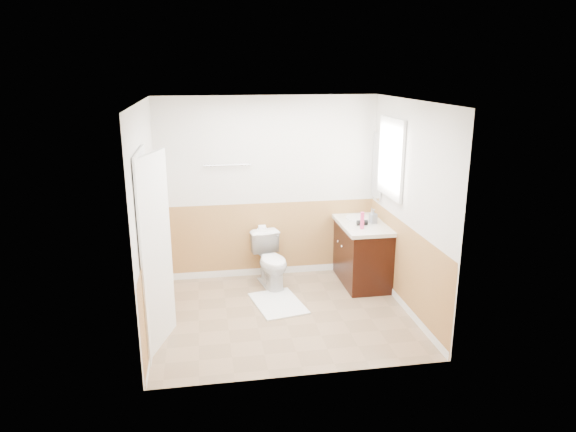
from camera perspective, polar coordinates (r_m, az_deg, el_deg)
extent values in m
plane|color=#8C7051|center=(6.34, -0.53, -10.71)|extent=(3.00, 3.00, 0.00)
plane|color=white|center=(5.67, -0.59, 12.48)|extent=(3.00, 3.00, 0.00)
plane|color=silver|center=(7.13, -2.19, 3.02)|extent=(3.00, 0.00, 3.00)
plane|color=silver|center=(4.66, 1.95, -4.04)|extent=(3.00, 0.00, 3.00)
plane|color=silver|center=(5.85, -15.23, -0.44)|extent=(0.00, 3.00, 3.00)
plane|color=silver|center=(6.29, 13.08, 0.84)|extent=(0.00, 3.00, 3.00)
plane|color=#BA884A|center=(7.32, -2.12, -2.72)|extent=(3.00, 0.00, 3.00)
plane|color=#BA884A|center=(4.98, 1.83, -12.13)|extent=(3.00, 0.00, 3.00)
plane|color=#BA884A|center=(6.10, -14.60, -7.21)|extent=(0.00, 2.60, 2.60)
plane|color=#BA884A|center=(6.51, 12.57, -5.55)|extent=(0.00, 2.60, 2.60)
imported|color=white|center=(6.99, -1.83, -4.92)|extent=(0.52, 0.76, 0.71)
cube|color=white|center=(6.58, -1.10, -9.55)|extent=(0.70, 0.89, 0.02)
cube|color=black|center=(7.20, 7.99, -4.05)|extent=(0.55, 1.10, 0.80)
sphere|color=silver|center=(6.98, 5.93, -3.33)|extent=(0.03, 0.03, 0.03)
sphere|color=#B4B5BA|center=(7.16, 5.51, -2.81)|extent=(0.03, 0.03, 0.03)
cube|color=silver|center=(7.07, 8.05, -0.81)|extent=(0.60, 1.15, 0.05)
cylinder|color=white|center=(7.20, 7.78, -0.20)|extent=(0.36, 0.36, 0.02)
cylinder|color=silver|center=(7.23, 9.16, 0.32)|extent=(0.02, 0.02, 0.14)
cylinder|color=#E43B74|center=(6.72, 8.14, -0.49)|extent=(0.05, 0.05, 0.22)
imported|color=gray|center=(6.99, 9.31, -0.01)|extent=(0.11, 0.11, 0.19)
cylinder|color=black|center=(6.89, 8.14, -0.73)|extent=(0.14, 0.07, 0.07)
cylinder|color=black|center=(6.96, 7.71, -0.80)|extent=(0.03, 0.03, 0.07)
cube|color=silver|center=(7.21, 9.75, 5.39)|extent=(0.02, 0.35, 0.90)
cube|color=white|center=(6.70, 11.21, 6.26)|extent=(0.04, 0.80, 1.00)
cube|color=white|center=(6.71, 11.34, 6.26)|extent=(0.01, 0.70, 0.90)
cube|color=white|center=(5.48, -14.44, -4.01)|extent=(0.29, 0.78, 2.04)
cube|color=white|center=(5.49, -15.23, -3.94)|extent=(0.02, 0.92, 2.10)
sphere|color=silver|center=(5.81, -13.55, -3.53)|extent=(0.06, 0.06, 0.06)
cylinder|color=silver|center=(6.96, -6.68, 5.55)|extent=(0.62, 0.02, 0.02)
cylinder|color=silver|center=(7.19, -2.86, -1.41)|extent=(0.14, 0.02, 0.02)
cylinder|color=white|center=(7.19, -2.86, -1.41)|extent=(0.10, 0.11, 0.11)
cube|color=white|center=(7.23, -2.85, -2.24)|extent=(0.10, 0.01, 0.16)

